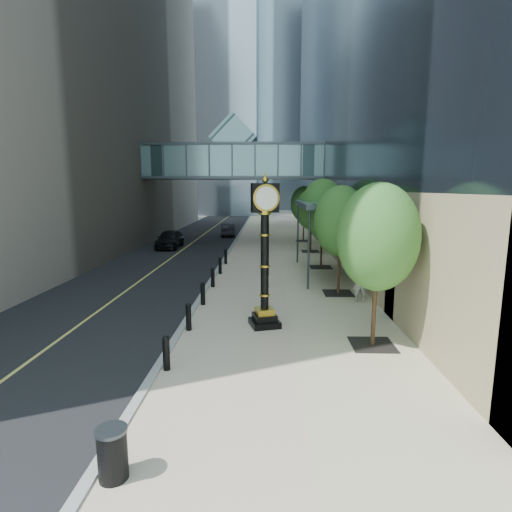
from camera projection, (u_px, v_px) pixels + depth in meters
The scene contains 17 objects.
ground at pixel (261, 391), 10.26m from camera, with size 320.00×320.00×0.00m, color gray.
road at pixel (211, 229), 49.87m from camera, with size 8.00×180.00×0.02m, color black.
sidewalk at pixel (275, 229), 49.63m from camera, with size 8.00×180.00×0.06m, color #BDA892.
curb at pixel (243, 229), 49.75m from camera, with size 0.25×180.00×0.07m, color gray.
midrise_left at pixel (7, 1), 32.13m from camera, with size 20.00×58.00×40.00m, color tan.
distant_tower_a at pixel (197, 12), 77.97m from camera, with size 24.00×22.00×78.00m, color #A9BED5.
distant_tower_b at pixel (306, 20), 95.99m from camera, with size 26.00×24.00×90.00m, color #A9BED5.
distant_tower_c at pixel (249, 98), 123.17m from camera, with size 22.00×22.00×65.00m, color #A9BED5.
skywalk at pixel (234, 160), 36.63m from camera, with size 17.00×4.20×5.80m.
entrance_canopy at pixel (325, 204), 23.24m from camera, with size 3.00×8.00×4.38m.
bollard_row at pixel (208, 286), 19.12m from camera, with size 0.20×16.20×0.90m.
street_trees at pixel (323, 212), 25.14m from camera, with size 2.76×28.56×5.68m.
street_clock at pixel (265, 263), 14.52m from camera, with size 1.27×1.27×5.48m.
trash_bin at pixel (113, 455), 7.02m from camera, with size 0.52×0.52×0.90m, color black.
pedestrian at pixel (360, 282), 17.89m from camera, with size 0.66×0.43×1.81m, color #A6A198.
car_near at pixel (170, 239), 34.41m from camera, with size 1.84×4.58×1.56m, color black.
car_far at pixel (228, 230), 43.16m from camera, with size 1.41×4.04×1.33m, color #222127.
Camera 1 is at (0.15, -9.53, 5.16)m, focal length 28.00 mm.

